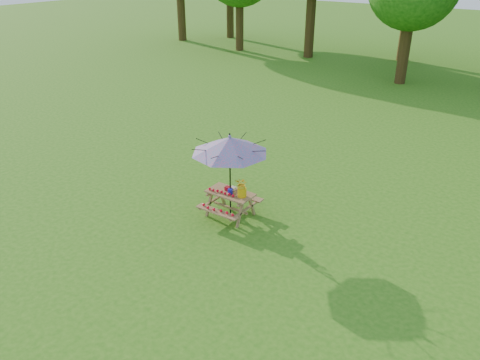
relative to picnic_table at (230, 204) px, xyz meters
The scene contains 5 objects.
picnic_table is the anchor object (origin of this frame).
patio_umbrella 1.62m from the picnic_table, 84.81° to the left, with size 2.18×2.18×2.25m.
produce_bins 0.40m from the picnic_table, 125.14° to the left, with size 0.30×0.36×0.13m.
tomatoes_row 0.44m from the picnic_table, 130.28° to the right, with size 0.77×0.13×0.07m, color red, non-canonical shape.
flower_bucket 0.72m from the picnic_table, ahead, with size 0.31×0.27×0.51m.
Camera 1 is at (1.81, -4.03, 6.12)m, focal length 35.00 mm.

